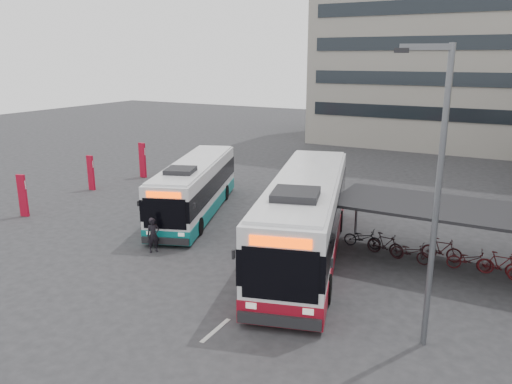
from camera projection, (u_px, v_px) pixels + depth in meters
The scene contains 11 objects.
ground at pixel (242, 253), 22.17m from camera, with size 120.00×120.00×0.00m, color #28282B.
bike_shelter at pixel (456, 237), 20.49m from camera, with size 10.00×4.00×2.54m.
office_block at pixel (488, 12), 46.72m from camera, with size 30.00×15.00×25.00m, color gray.
road_markings at pixel (260, 293), 18.47m from camera, with size 0.15×7.60×0.01m.
bus_main at pixel (305, 218), 21.39m from camera, with size 6.24×13.18×3.82m.
bus_teal at pixel (195, 188), 27.47m from camera, with size 5.86×10.84×3.16m.
pedestrian at pixel (153, 235), 22.14m from camera, with size 0.58×0.38×1.59m, color black.
lamp_post at pixel (434, 184), 13.89m from camera, with size 1.53×0.54×8.81m.
sign_totem_south at pixel (23, 195), 27.04m from camera, with size 0.50×0.27×2.34m.
sign_totem_mid at pixel (91, 172), 32.47m from camera, with size 0.50×0.17×2.29m.
sign_totem_north at pixel (142, 160), 35.85m from camera, with size 0.54×0.16×2.52m.
Camera 1 is at (10.39, -17.89, 8.45)m, focal length 35.00 mm.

